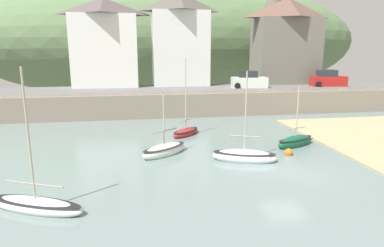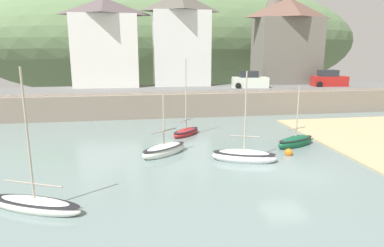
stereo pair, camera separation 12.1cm
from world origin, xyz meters
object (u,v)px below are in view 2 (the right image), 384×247
(waterfront_building_left, at_px, (106,42))
(sailboat_white_hull, at_px, (186,132))
(church_with_spire, at_px, (274,27))
(parked_car_near_slipway, at_px, (250,81))
(motorboat_with_cabin, at_px, (164,150))
(sailboat_blue_trim, at_px, (296,142))
(mooring_buoy, at_px, (289,153))
(waterfront_building_right, at_px, (287,41))
(waterfront_building_centre, at_px, (181,39))
(fishing_boat_green, at_px, (244,156))
(parked_car_by_wall, at_px, (329,79))
(rowboat_small_beached, at_px, (35,204))

(waterfront_building_left, distance_m, sailboat_white_hull, 19.23)
(church_with_spire, height_order, parked_car_near_slipway, church_with_spire)
(sailboat_white_hull, xyz_separation_m, motorboat_with_cabin, (-2.13, -4.83, 0.02))
(waterfront_building_left, xyz_separation_m, motorboat_with_cabin, (5.19, -21.04, -7.30))
(sailboat_blue_trim, relative_size, mooring_buoy, 8.49)
(waterfront_building_left, relative_size, mooring_buoy, 19.39)
(waterfront_building_right, xyz_separation_m, church_with_spire, (-0.27, 4.00, 2.00))
(waterfront_building_centre, relative_size, fishing_boat_green, 1.93)
(sailboat_white_hull, bearing_deg, parked_car_by_wall, -14.22)
(rowboat_small_beached, xyz_separation_m, sailboat_white_hull, (8.19, 11.74, 0.01))
(parked_car_by_wall, bearing_deg, sailboat_white_hull, -142.29)
(parked_car_by_wall, relative_size, mooring_buoy, 8.07)
(parked_car_by_wall, xyz_separation_m, mooring_buoy, (-13.27, -17.91, -3.05))
(sailboat_blue_trim, bearing_deg, rowboat_small_beached, -179.21)
(motorboat_with_cabin, height_order, parked_car_by_wall, parked_car_by_wall)
(church_with_spire, xyz_separation_m, rowboat_small_beached, (-23.47, -31.95, -9.62))
(rowboat_small_beached, xyz_separation_m, parked_car_near_slipway, (17.36, 23.45, 2.94))
(mooring_buoy, bearing_deg, waterfront_building_right, 66.72)
(waterfront_building_left, bearing_deg, church_with_spire, 10.04)
(waterfront_building_right, bearing_deg, fishing_boat_green, -119.18)
(waterfront_building_right, xyz_separation_m, sailboat_white_hull, (-15.54, -16.21, -7.61))
(fishing_boat_green, distance_m, mooring_buoy, 3.35)
(church_with_spire, distance_m, parked_car_by_wall, 11.49)
(church_with_spire, xyz_separation_m, sailboat_blue_trim, (-8.00, -24.54, -9.57))
(sailboat_white_hull, relative_size, parked_car_by_wall, 1.46)
(parked_car_near_slipway, bearing_deg, motorboat_with_cabin, -117.79)
(waterfront_building_left, distance_m, waterfront_building_centre, 8.99)
(sailboat_white_hull, xyz_separation_m, parked_car_near_slipway, (9.17, 11.71, 2.92))
(waterfront_building_centre, distance_m, fishing_boat_green, 24.39)
(parked_car_by_wall, bearing_deg, fishing_boat_green, -125.33)
(fishing_boat_green, xyz_separation_m, sailboat_blue_trim, (4.65, 2.57, 0.01))
(sailboat_blue_trim, xyz_separation_m, mooring_buoy, (-1.38, -1.86, -0.16))
(waterfront_building_centre, distance_m, mooring_buoy, 24.13)
(fishing_boat_green, distance_m, rowboat_small_beached, 11.86)
(sailboat_white_hull, xyz_separation_m, sailboat_blue_trim, (7.28, -4.33, 0.04))
(waterfront_building_left, height_order, sailboat_white_hull, waterfront_building_left)
(waterfront_building_left, bearing_deg, sailboat_blue_trim, -54.61)
(waterfront_building_centre, distance_m, rowboat_small_beached, 30.64)
(parked_car_near_slipway, bearing_deg, fishing_boat_green, -102.79)
(waterfront_building_centre, xyz_separation_m, fishing_boat_green, (0.97, -23.12, -7.72))
(waterfront_building_left, distance_m, mooring_buoy, 27.06)
(waterfront_building_left, height_order, parked_car_by_wall, waterfront_building_left)
(church_with_spire, relative_size, parked_car_by_wall, 3.40)
(waterfront_building_centre, relative_size, mooring_buoy, 20.97)
(waterfront_building_right, xyz_separation_m, parked_car_by_wall, (3.63, -4.50, -4.69))
(sailboat_blue_trim, height_order, mooring_buoy, sailboat_blue_trim)
(waterfront_building_left, bearing_deg, motorboat_with_cabin, -76.15)
(waterfront_building_left, bearing_deg, sailboat_white_hull, -65.71)
(rowboat_small_beached, bearing_deg, waterfront_building_left, 112.36)
(sailboat_blue_trim, relative_size, parked_car_near_slipway, 1.05)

